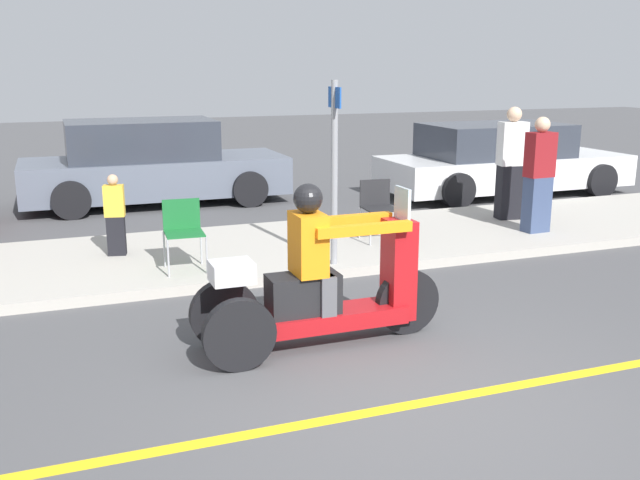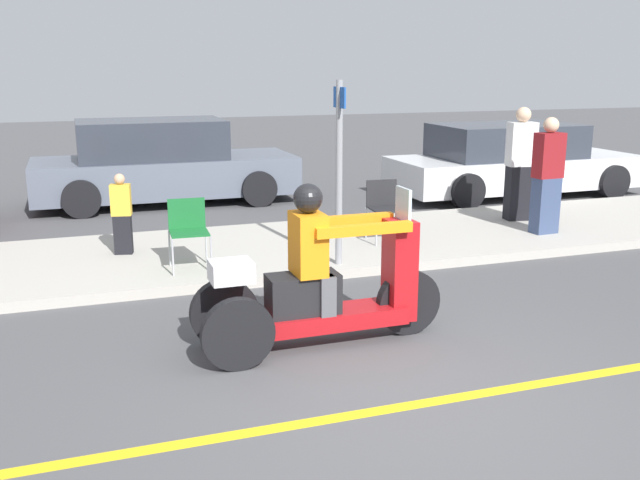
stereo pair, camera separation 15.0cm
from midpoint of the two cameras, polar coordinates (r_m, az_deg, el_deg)
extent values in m
plane|color=#4C4C4F|center=(5.58, 7.68, -12.76)|extent=(60.00, 60.00, 0.00)
cube|color=gold|center=(5.44, 4.33, -13.39)|extent=(24.00, 0.12, 0.01)
cube|color=#B2ADA3|center=(9.61, -5.30, -0.85)|extent=(28.00, 2.80, 0.12)
cylinder|color=black|center=(6.80, 6.36, -4.91)|extent=(0.62, 0.10, 0.62)
cylinder|color=black|center=(6.00, -7.19, -7.55)|extent=(0.62, 0.10, 0.62)
cylinder|color=black|center=(6.51, -8.35, -5.85)|extent=(0.62, 0.10, 0.62)
cube|color=#AD1419|center=(6.49, -0.66, -6.35)|extent=(1.60, 0.39, 0.16)
cube|color=black|center=(6.35, -2.04, -4.33)|extent=(0.64, 0.31, 0.36)
cube|color=#AD1419|center=(6.66, 5.67, -2.34)|extent=(0.24, 0.31, 0.94)
cube|color=silver|center=(6.52, 5.96, 2.91)|extent=(0.03, 0.28, 0.30)
cube|color=silver|center=(6.11, -7.77, -2.55)|extent=(0.36, 0.31, 0.18)
cube|color=orange|center=(6.24, -1.64, -0.31)|extent=(0.26, 0.38, 0.55)
sphere|color=black|center=(6.15, -1.66, 3.35)|extent=(0.26, 0.26, 0.26)
cube|color=#515156|center=(6.30, -0.13, -4.47)|extent=(0.14, 0.14, 0.36)
cube|color=#515156|center=(6.52, -0.87, -3.85)|extent=(0.14, 0.14, 0.36)
cube|color=orange|center=(6.18, 2.87, 0.86)|extent=(0.89, 0.09, 0.09)
cube|color=orange|center=(6.54, 1.48, 1.60)|extent=(0.89, 0.09, 0.09)
cube|color=black|center=(11.57, 14.55, 3.73)|extent=(0.41, 0.30, 0.85)
cube|color=silver|center=(11.46, 14.78, 7.46)|extent=(0.45, 0.31, 0.67)
sphere|color=beige|center=(11.43, 14.92, 9.70)|extent=(0.23, 0.23, 0.23)
cube|color=#38476B|center=(10.76, 16.56, 2.75)|extent=(0.37, 0.26, 0.80)
cube|color=maroon|center=(10.65, 16.83, 6.55)|extent=(0.41, 0.26, 0.64)
sphere|color=beige|center=(10.61, 16.99, 8.83)|extent=(0.22, 0.22, 0.22)
cube|color=black|center=(9.45, -16.41, 0.34)|extent=(0.25, 0.19, 0.50)
cube|color=gold|center=(9.36, -16.60, 3.03)|extent=(0.27, 0.20, 0.40)
sphere|color=tan|center=(9.32, -16.71, 4.64)|extent=(0.14, 0.14, 0.14)
cylinder|color=#A5A8AD|center=(8.32, -12.55, -1.46)|extent=(0.02, 0.02, 0.44)
cylinder|color=#A5A8AD|center=(8.36, -9.55, -1.23)|extent=(0.02, 0.02, 0.44)
cylinder|color=#A5A8AD|center=(8.74, -12.82, -0.73)|extent=(0.02, 0.02, 0.44)
cylinder|color=#A5A8AD|center=(8.78, -9.97, -0.52)|extent=(0.02, 0.02, 0.44)
cube|color=#19662D|center=(8.49, -11.29, 0.52)|extent=(0.46, 0.46, 0.02)
cube|color=#19662D|center=(8.67, -11.52, 2.00)|extent=(0.44, 0.05, 0.38)
cylinder|color=#A5A8AD|center=(9.56, 3.62, 0.85)|extent=(0.02, 0.02, 0.44)
cylinder|color=#A5A8AD|center=(9.72, 6.06, 1.01)|extent=(0.02, 0.02, 0.44)
cylinder|color=#A5A8AD|center=(9.97, 2.76, 1.40)|extent=(0.02, 0.02, 0.44)
cylinder|color=#A5A8AD|center=(10.12, 5.12, 1.54)|extent=(0.02, 0.02, 0.44)
cube|color=#232326|center=(9.79, 4.41, 2.52)|extent=(0.47, 0.47, 0.02)
cube|color=#232326|center=(9.96, 3.99, 3.77)|extent=(0.44, 0.06, 0.38)
cube|color=silver|center=(14.44, 14.20, 5.40)|extent=(4.88, 1.82, 0.59)
cube|color=#2D333D|center=(14.23, 13.53, 7.78)|extent=(2.68, 1.63, 0.62)
cylinder|color=black|center=(14.74, 21.27, 4.46)|extent=(0.64, 0.22, 0.64)
cylinder|color=black|center=(16.12, 17.00, 5.53)|extent=(0.64, 0.22, 0.64)
cylinder|color=black|center=(12.86, 10.61, 3.92)|extent=(0.64, 0.22, 0.64)
cylinder|color=black|center=(14.42, 6.89, 5.12)|extent=(0.64, 0.22, 0.64)
cube|color=slate|center=(13.42, -13.28, 5.01)|extent=(4.68, 1.80, 0.66)
cube|color=#2D333D|center=(13.31, -14.45, 7.80)|extent=(2.57, 1.62, 0.69)
cylinder|color=black|center=(12.87, -5.97, 4.08)|extent=(0.64, 0.22, 0.64)
cylinder|color=black|center=(14.59, -7.78, 5.19)|extent=(0.64, 0.22, 0.64)
cylinder|color=black|center=(12.47, -19.62, 3.04)|extent=(0.64, 0.22, 0.64)
cylinder|color=black|center=(14.24, -19.81, 4.28)|extent=(0.64, 0.22, 0.64)
cylinder|color=gray|center=(8.49, 0.65, 5.26)|extent=(0.08, 0.08, 2.20)
cube|color=#1E51AD|center=(8.40, 0.66, 11.34)|extent=(0.02, 0.36, 0.24)
camera|label=1|loc=(0.07, -90.68, -0.17)|focal=40.00mm
camera|label=2|loc=(0.07, 89.32, 0.17)|focal=40.00mm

